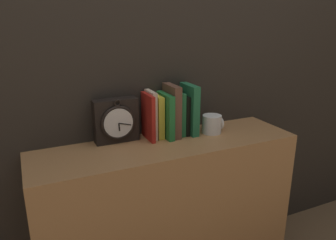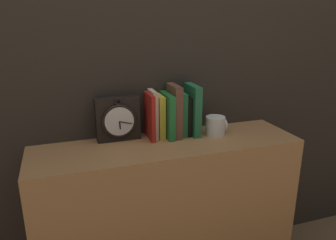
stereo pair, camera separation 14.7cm
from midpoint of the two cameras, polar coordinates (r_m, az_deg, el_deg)
name	(u,v)px [view 2 (the right image)]	position (r m, az deg, el deg)	size (l,w,h in m)	color
wall_back	(155,25)	(1.59, 0.39, 16.24)	(6.00, 0.05, 2.60)	#2D2823
bookshelf	(168,216)	(1.70, 2.59, -16.43)	(1.25, 0.34, 0.78)	#A87547
clock	(118,119)	(1.53, -6.02, 0.12)	(0.20, 0.08, 0.21)	black
book_slot0_red	(150,116)	(1.54, -0.47, 0.58)	(0.02, 0.14, 0.22)	#B0221B
book_slot1_cream	(153,114)	(1.55, 0.07, 0.98)	(0.02, 0.11, 0.23)	beige
book_slot2_yellow	(159,116)	(1.57, 1.18, 0.65)	(0.03, 0.11, 0.20)	yellow
book_slot3_green	(167,116)	(1.56, 2.61, 0.74)	(0.03, 0.15, 0.21)	#227337
book_slot4_brown	(174,111)	(1.57, 3.77, 1.56)	(0.04, 0.14, 0.25)	brown
book_slot5_green	(180,113)	(1.60, 4.80, 1.11)	(0.03, 0.12, 0.21)	#21673B
book_slot6_black	(186,115)	(1.61, 5.71, 0.88)	(0.02, 0.13, 0.20)	black
book_slot7_green	(193,110)	(1.61, 6.92, 1.74)	(0.04, 0.15, 0.25)	#226C44
mug	(216,126)	(1.64, 10.87, -0.99)	(0.10, 0.10, 0.09)	white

